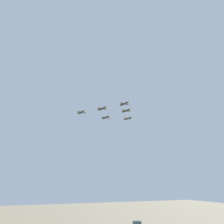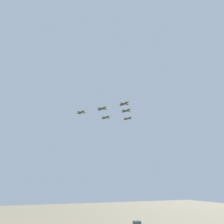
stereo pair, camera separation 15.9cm
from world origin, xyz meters
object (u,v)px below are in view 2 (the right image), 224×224
object	(u,v)px
jet_left_wingman	(127,111)
jet_slot_rear	(106,117)
jet_right_outer	(82,112)
jet_left_outer	(128,118)
jet_lead	(125,103)
jet_right_wingman	(103,108)

from	to	relation	value
jet_left_wingman	jet_slot_rear	bearing A→B (deg)	-140.71
jet_right_outer	jet_left_outer	bearing A→B (deg)	90.97
jet_lead	jet_right_wingman	bearing A→B (deg)	-139.45
jet_right_wingman	jet_right_outer	distance (m)	22.95
jet_lead	jet_right_outer	size ratio (longest dim) A/B	0.98
jet_left_outer	jet_right_outer	distance (m)	59.24
jet_slot_rear	jet_right_outer	bearing A→B (deg)	-89.29
jet_left_outer	jet_right_outer	xyz separation A→B (m)	(9.96, -58.38, -1.49)
jet_right_wingman	jet_lead	bearing A→B (deg)	39.45
jet_left_wingman	jet_right_outer	world-z (taller)	jet_left_wingman
jet_left_wingman	jet_slot_rear	distance (m)	23.59
jet_left_wingman	jet_left_outer	distance (m)	23.04
jet_right_outer	jet_right_wingman	bearing A→B (deg)	41.33
jet_left_outer	jet_right_outer	world-z (taller)	jet_left_outer
jet_lead	jet_left_outer	distance (m)	45.87
jet_right_outer	jet_slot_rear	distance (m)	29.65
jet_lead	jet_right_outer	bearing A→B (deg)	-139.45
jet_right_outer	jet_slot_rear	size ratio (longest dim) A/B	0.98
jet_left_wingman	jet_right_wingman	xyz separation A→B (m)	(4.98, -29.19, -2.32)
jet_lead	jet_left_wingman	bearing A→B (deg)	139.82
jet_right_outer	jet_left_wingman	bearing A→B (deg)	69.55
jet_left_wingman	jet_lead	bearing A→B (deg)	-41.44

